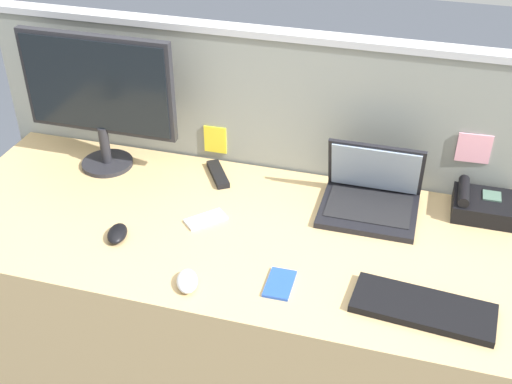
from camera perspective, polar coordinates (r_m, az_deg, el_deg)
name	(u,v)px	position (r m, az deg, el deg)	size (l,w,h in m)	color
desk	(252,317)	(2.31, -0.34, -10.83)	(2.07, 0.78, 0.74)	tan
cubicle_divider	(283,190)	(2.48, 2.41, 0.17)	(2.19, 0.08, 1.25)	gray
desktop_monitor	(98,92)	(2.34, -13.59, 8.47)	(0.55, 0.19, 0.49)	#232328
laptop	(371,194)	(2.18, 9.99, -0.18)	(0.31, 0.26, 0.22)	black
desk_phone	(481,205)	(2.25, 19.00, -1.07)	(0.19, 0.16, 0.10)	black
keyboard_main	(423,308)	(1.85, 14.35, -9.77)	(0.38, 0.15, 0.02)	black
computer_mouse_right_hand	(117,233)	(2.08, -11.99, -3.56)	(0.06, 0.10, 0.03)	black
computer_mouse_left_hand	(187,281)	(1.88, -6.02, -7.72)	(0.06, 0.10, 0.03)	silver
cell_phone_blue_case	(280,284)	(1.88, 2.08, -7.99)	(0.07, 0.12, 0.01)	blue
cell_phone_white_slab	(206,219)	(2.12, -4.40, -2.40)	(0.06, 0.13, 0.01)	silver
tv_remote	(218,174)	(2.34, -3.33, 1.57)	(0.04, 0.17, 0.02)	black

